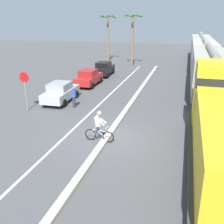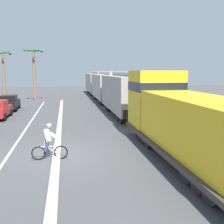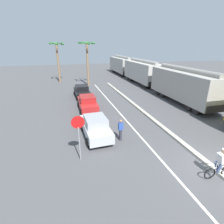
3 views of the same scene
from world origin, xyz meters
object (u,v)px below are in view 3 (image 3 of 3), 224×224
Objects in this scene: cyclist at (220,164)px; pedestrian_by_cars at (121,130)px; parked_car_red at (88,103)px; parked_car_silver at (95,126)px; palm_tree_far at (57,52)px; palm_tree_near at (87,53)px; hopper_car_middle at (142,72)px; hopper_car_trailing at (121,65)px; hopper_car_lead at (184,85)px; stop_sign at (78,130)px; parked_car_black at (82,91)px.

pedestrian_by_cars is (-3.71, 5.04, 0.03)m from cyclist.
parked_car_silver is at bearing -92.41° from parked_car_red.
palm_tree_near is at bearing -40.64° from palm_tree_far.
hopper_car_middle is at bearing -19.12° from palm_tree_far.
parked_car_red is (-11.42, -22.95, -1.26)m from hopper_car_trailing.
hopper_car_lead is 11.50m from parked_car_red.
pedestrian_by_cars is (4.19, -23.19, -4.46)m from palm_tree_far.
parked_car_silver is 0.59× the size of palm_tree_near.
palm_tree_far reaches higher than cyclist.
hopper_car_trailing is 2.52× the size of parked_car_red.
hopper_car_middle is 1.00× the size of hopper_car_trailing.
hopper_car_trailing is 3.68× the size of stop_sign.
hopper_car_trailing is 1.47× the size of palm_tree_far.
hopper_car_middle is 2.49× the size of parked_car_black.
hopper_car_lead is 1.47× the size of palm_tree_far.
parked_car_black is at bearing 83.02° from stop_sign.
palm_tree_near is at bearing 97.47° from cyclist.
parked_car_black is at bearing -105.32° from palm_tree_near.
palm_tree_near is at bearing 80.12° from stop_sign.
cyclist is 24.80m from palm_tree_near.
parked_car_black is at bearing 96.64° from pedestrian_by_cars.
parked_car_silver is at bearing -124.18° from hopper_car_middle.
hopper_car_trailing is at bearing 90.00° from hopper_car_middle.
cyclist is 0.24× the size of palm_tree_far.
hopper_car_middle is 1.47× the size of palm_tree_far.
cyclist is 6.26m from pedestrian_by_cars.
parked_car_silver is (-11.67, -5.58, -1.26)m from hopper_car_lead.
cyclist reaches higher than parked_car_black.
pedestrian_by_cars is at bearing -108.57° from hopper_car_trailing.
pedestrian_by_cars is at bearing 27.33° from stop_sign.
cyclist is 0.60× the size of stop_sign.
parked_car_black is (-11.44, -17.81, -1.26)m from hopper_car_trailing.
parked_car_red is at bearing 78.81° from stop_sign.
palm_tree_far reaches higher than parked_car_black.
stop_sign is 25.02m from palm_tree_far.
stop_sign is at bearing -87.42° from palm_tree_far.
hopper_car_trailing reaches higher than stop_sign.
palm_tree_far reaches higher than parked_car_silver.
parked_car_silver is 0.59× the size of palm_tree_far.
cyclist is at bearing -105.19° from hopper_car_middle.
palm_tree_far is (-2.55, 22.11, 4.49)m from parked_car_silver.
hopper_car_middle is at bearing 74.81° from cyclist.
parked_car_silver is 1.48× the size of stop_sign.
parked_car_black is at bearing -151.51° from hopper_car_middle.
hopper_car_lead is 13.36m from cyclist.
palm_tree_far is 23.98m from pedestrian_by_cars.
palm_tree_far is at bearing 100.24° from pedestrian_by_cars.
cyclist is at bearing -66.91° from parked_car_red.
parked_car_silver is 18.74m from palm_tree_near.
stop_sign reaches higher than parked_car_black.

